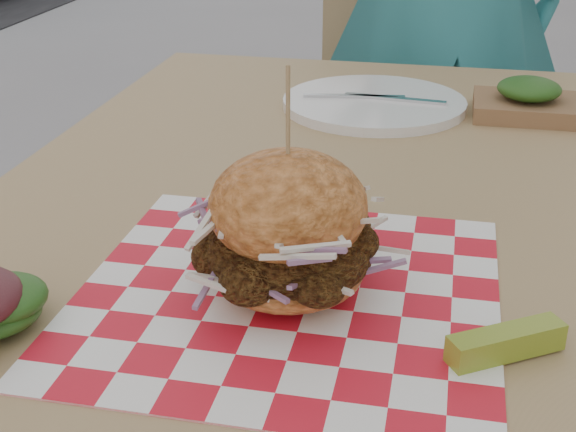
# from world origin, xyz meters

# --- Properties ---
(patio_table) EXTENTS (0.80, 1.20, 0.75)m
(patio_table) POSITION_xyz_m (0.28, 0.00, 0.67)
(patio_table) COLOR tan
(patio_table) RESTS_ON ground
(patio_chair) EXTENTS (0.52, 0.53, 0.95)m
(patio_chair) POSITION_xyz_m (0.31, 0.97, 0.55)
(patio_chair) COLOR tan
(patio_chair) RESTS_ON ground
(paper_liner) EXTENTS (0.36, 0.36, 0.00)m
(paper_liner) POSITION_xyz_m (0.27, -0.22, 0.75)
(paper_liner) COLOR red
(paper_liner) RESTS_ON patio_table
(sandwich) EXTENTS (0.18, 0.18, 0.20)m
(sandwich) POSITION_xyz_m (0.27, -0.22, 0.81)
(sandwich) COLOR orange
(sandwich) RESTS_ON paper_liner
(pickle_spear) EXTENTS (0.09, 0.07, 0.02)m
(pickle_spear) POSITION_xyz_m (0.45, -0.28, 0.76)
(pickle_spear) COLOR olive
(pickle_spear) RESTS_ON paper_liner
(place_setting) EXTENTS (0.27, 0.27, 0.02)m
(place_setting) POSITION_xyz_m (0.28, 0.33, 0.76)
(place_setting) COLOR white
(place_setting) RESTS_ON patio_table
(kraft_tray) EXTENTS (0.15, 0.12, 0.06)m
(kraft_tray) POSITION_xyz_m (0.50, 0.34, 0.77)
(kraft_tray) COLOR brown
(kraft_tray) RESTS_ON patio_table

